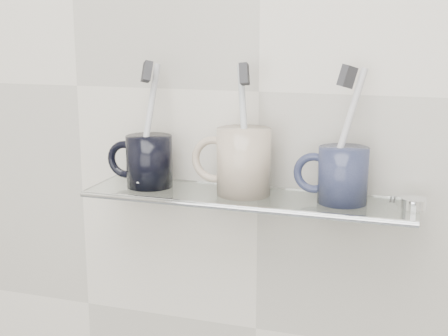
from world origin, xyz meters
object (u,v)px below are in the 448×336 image
at_px(shelf_glass, 247,198).
at_px(mug_right, 343,175).
at_px(mug_left, 149,161).
at_px(mug_center, 244,162).

bearing_deg(shelf_glass, mug_right, 2.03).
xyz_separation_m(mug_left, mug_center, (0.16, 0.00, 0.01)).
bearing_deg(mug_center, mug_left, 175.10).
xyz_separation_m(shelf_glass, mug_center, (-0.01, 0.00, 0.05)).
height_order(shelf_glass, mug_center, mug_center).
relative_size(shelf_glass, mug_left, 6.14).
relative_size(shelf_glass, mug_center, 4.96).
height_order(mug_center, mug_right, mug_center).
height_order(shelf_glass, mug_left, mug_left).
bearing_deg(mug_right, mug_center, 159.19).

